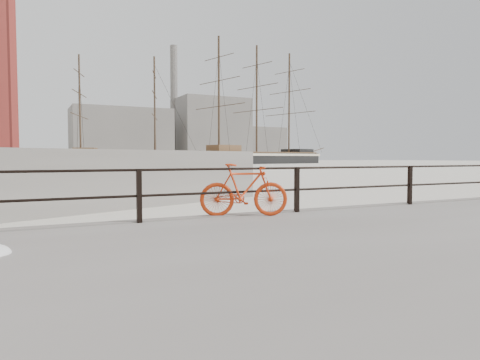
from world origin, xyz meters
name	(u,v)px	position (x,y,z in m)	size (l,w,h in m)	color
ground	(405,217)	(0.00, 0.00, 0.00)	(400.00, 400.00, 0.00)	white
guardrail	(410,185)	(0.00, -0.15, 0.85)	(28.00, 0.10, 1.00)	black
bicycle	(244,190)	(-4.87, -0.25, 0.89)	(1.80, 0.27, 1.09)	#BC2E0C
barque_black	(257,164)	(43.59, 87.48, 0.00)	(54.51, 17.84, 31.23)	black
schooner_mid	(119,166)	(7.44, 78.46, 0.00)	(31.57, 13.36, 22.47)	beige
industrial_west	(121,136)	(20.00, 140.00, 9.00)	(32.00, 18.00, 18.00)	gray
industrial_mid	(211,131)	(55.00, 145.00, 12.00)	(26.00, 20.00, 24.00)	gray
industrial_east	(257,145)	(78.00, 150.00, 7.00)	(20.00, 16.00, 14.00)	gray
smokestack	(174,104)	(42.00, 150.00, 22.00)	(2.80, 2.80, 44.00)	gray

